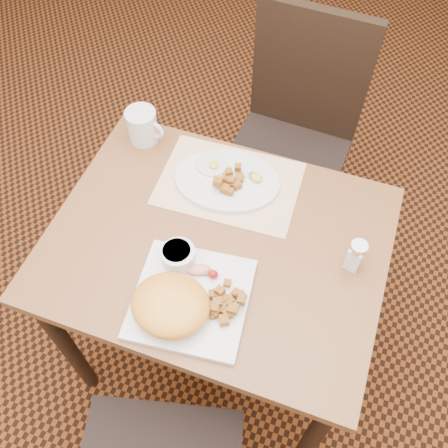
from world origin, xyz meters
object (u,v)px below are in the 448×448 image
Objects in this scene: chair_far at (294,130)px; table at (217,261)px; plate_square at (191,299)px; plate_oval at (227,181)px; salt_shaker at (356,255)px; coffee_mug at (143,126)px.

table is at bearing 88.26° from chair_far.
plate_square is 0.38m from plate_oval.
salt_shaker is 0.81× the size of coffee_mug.
plate_oval reaches higher than plate_square.
coffee_mug is at bearing 164.68° from plate_oval.
table is 0.93× the size of chair_far.
table is 9.00× the size of salt_shaker.
plate_square is (-0.05, -0.87, 0.22)m from chair_far.
salt_shaker is at bearing 7.60° from table.
coffee_mug reaches higher than salt_shaker.
salt_shaker is (0.40, -0.15, 0.04)m from plate_oval.
chair_far reaches higher than plate_oval.
chair_far is 0.62m from coffee_mug.
table is 3.21× the size of plate_square.
chair_far is 3.46× the size of plate_square.
plate_square is at bearing -89.39° from table.
salt_shaker is at bearing -18.39° from coffee_mug.
plate_square is 0.58m from coffee_mug.
salt_shaker reaches higher than plate_square.
salt_shaker is at bearing -20.65° from plate_oval.
plate_square reaches higher than table.
table is 0.23m from plate_oval.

